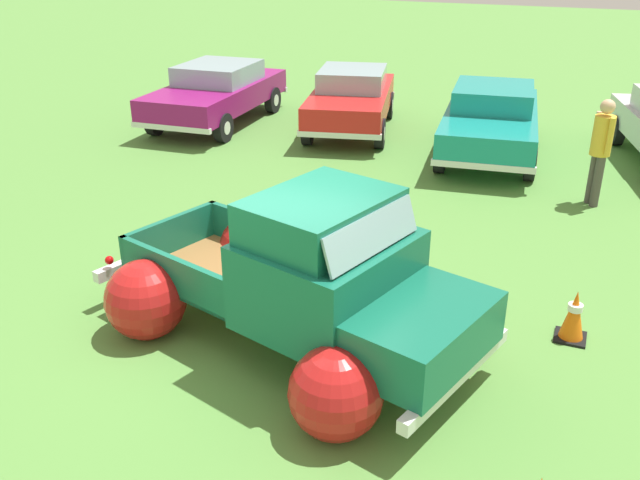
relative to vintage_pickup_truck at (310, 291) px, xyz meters
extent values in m
plane|color=#548C3D|center=(-0.37, 0.11, -0.76)|extent=(80.00, 80.00, 0.00)
cylinder|color=black|center=(1.26, 0.54, -0.38)|extent=(0.79, 0.42, 0.76)
cylinder|color=silver|center=(1.26, 0.54, -0.38)|extent=(0.39, 0.32, 0.34)
cylinder|color=black|center=(0.78, -1.13, -0.38)|extent=(0.79, 0.42, 0.76)
cylinder|color=silver|center=(0.78, -1.13, -0.38)|extent=(0.39, 0.32, 0.34)
cylinder|color=black|center=(-1.42, 1.32, -0.38)|extent=(0.79, 0.42, 0.76)
cylinder|color=silver|center=(-1.42, 1.32, -0.38)|extent=(0.39, 0.32, 0.34)
cylinder|color=black|center=(-1.91, -0.35, -0.38)|extent=(0.79, 0.42, 0.76)
cylinder|color=silver|center=(-1.91, -0.35, -0.38)|extent=(0.39, 0.32, 0.34)
sphere|color=red|center=(-1.41, 1.37, -0.32)|extent=(1.19, 1.19, 0.96)
sphere|color=red|center=(-1.93, -0.40, -0.32)|extent=(1.19, 1.19, 0.96)
cube|color=olive|center=(-1.28, 0.38, -0.22)|extent=(2.40, 2.05, 0.04)
cube|color=#14664C|center=(-1.08, 1.08, 0.01)|extent=(1.99, 0.65, 0.50)
cube|color=#14664C|center=(-1.49, -0.33, 0.01)|extent=(1.99, 0.65, 0.50)
cube|color=#14664C|center=(-0.34, 0.10, 0.01)|extent=(0.51, 1.50, 0.50)
cube|color=#14664C|center=(-2.23, 0.65, 0.01)|extent=(0.51, 1.50, 0.50)
cube|color=#14664C|center=(0.25, -0.07, 0.24)|extent=(1.87, 2.04, 0.95)
cube|color=#14664C|center=(0.16, -0.05, 0.94)|extent=(1.54, 1.80, 0.45)
cube|color=#8CADB7|center=(0.77, -0.23, 0.92)|extent=(0.55, 1.44, 0.38)
cube|color=#14664C|center=(1.26, -0.37, 0.04)|extent=(1.65, 1.91, 0.55)
sphere|color=red|center=(1.27, 0.57, -0.34)|extent=(1.14, 1.14, 0.92)
sphere|color=red|center=(0.77, -1.16, -0.34)|extent=(1.14, 1.14, 0.92)
cube|color=silver|center=(-2.52, 0.74, -0.30)|extent=(0.67, 1.93, 0.14)
cube|color=silver|center=(1.78, -0.52, -0.30)|extent=(0.67, 1.93, 0.14)
sphere|color=red|center=(-2.26, 1.48, -0.12)|extent=(0.14, 0.14, 0.11)
sphere|color=red|center=(-2.71, -0.03, -0.12)|extent=(0.14, 0.14, 0.11)
cylinder|color=black|center=(-5.09, 6.92, -0.43)|extent=(0.24, 0.67, 0.66)
cylinder|color=silver|center=(-5.09, 6.92, -0.43)|extent=(0.23, 0.31, 0.30)
cylinder|color=black|center=(-6.85, 6.81, -0.43)|extent=(0.24, 0.67, 0.66)
cylinder|color=silver|center=(-6.85, 6.81, -0.43)|extent=(0.23, 0.31, 0.30)
cylinder|color=black|center=(-5.26, 9.78, -0.43)|extent=(0.24, 0.67, 0.66)
cylinder|color=silver|center=(-5.26, 9.78, -0.43)|extent=(0.23, 0.31, 0.30)
cylinder|color=black|center=(-7.02, 9.67, -0.43)|extent=(0.24, 0.67, 0.66)
cylinder|color=silver|center=(-7.02, 9.67, -0.43)|extent=(0.23, 0.31, 0.30)
cube|color=#8C1466|center=(-6.06, 8.29, -0.05)|extent=(2.14, 4.58, 0.55)
cube|color=#8CADB7|center=(-6.07, 8.47, 0.45)|extent=(1.75, 1.97, 0.45)
cube|color=silver|center=(-6.19, 10.49, -0.31)|extent=(1.94, 0.21, 0.12)
cube|color=silver|center=(-5.93, 6.10, -0.31)|extent=(1.94, 0.21, 0.12)
cylinder|color=black|center=(-1.70, 7.82, -0.43)|extent=(0.35, 0.69, 0.66)
cylinder|color=silver|center=(-1.70, 7.82, -0.43)|extent=(0.27, 0.34, 0.30)
cylinder|color=black|center=(-3.26, 7.45, -0.43)|extent=(0.35, 0.69, 0.66)
cylinder|color=silver|center=(-3.26, 7.45, -0.43)|extent=(0.27, 0.34, 0.30)
cylinder|color=black|center=(-2.30, 10.38, -0.43)|extent=(0.35, 0.69, 0.66)
cylinder|color=silver|center=(-2.30, 10.38, -0.43)|extent=(0.27, 0.34, 0.30)
cylinder|color=black|center=(-3.86, 10.02, -0.43)|extent=(0.35, 0.69, 0.66)
cylinder|color=silver|center=(-3.86, 10.02, -0.43)|extent=(0.27, 0.34, 0.30)
cube|color=red|center=(-2.78, 8.92, -0.05)|extent=(2.62, 4.41, 0.55)
cube|color=#8CADB7|center=(-2.82, 9.08, 0.45)|extent=(1.84, 2.02, 0.45)
cube|color=silver|center=(-3.24, 10.89, -0.31)|extent=(1.76, 0.50, 0.12)
cube|color=silver|center=(-2.32, 6.95, -0.31)|extent=(1.76, 0.50, 0.12)
cylinder|color=black|center=(1.59, 6.91, -0.43)|extent=(0.28, 0.68, 0.66)
cylinder|color=silver|center=(1.59, 6.91, -0.43)|extent=(0.25, 0.32, 0.30)
cylinder|color=black|center=(-0.10, 6.71, -0.43)|extent=(0.28, 0.68, 0.66)
cylinder|color=silver|center=(-0.10, 6.71, -0.43)|extent=(0.25, 0.32, 0.30)
cylinder|color=black|center=(1.25, 9.79, -0.43)|extent=(0.28, 0.68, 0.66)
cylinder|color=silver|center=(1.25, 9.79, -0.43)|extent=(0.25, 0.32, 0.30)
cylinder|color=black|center=(-0.44, 9.59, -0.43)|extent=(0.28, 0.68, 0.66)
cylinder|color=silver|center=(-0.44, 9.59, -0.43)|extent=(0.25, 0.32, 0.30)
cube|color=teal|center=(0.57, 8.25, -0.05)|extent=(2.34, 4.70, 0.55)
cube|color=teal|center=(0.55, 8.43, 0.45)|extent=(1.80, 2.07, 0.45)
cube|color=silver|center=(0.31, 10.45, -0.31)|extent=(1.88, 0.32, 0.12)
cube|color=silver|center=(0.83, 6.05, -0.31)|extent=(1.88, 0.32, 0.12)
cylinder|color=black|center=(3.08, 10.08, -0.43)|extent=(0.35, 0.69, 0.66)
cylinder|color=silver|center=(3.08, 10.08, -0.43)|extent=(0.28, 0.34, 0.30)
cylinder|color=#4C4742|center=(2.80, 5.96, -0.31)|extent=(0.21, 0.21, 0.90)
cylinder|color=#4C4742|center=(2.72, 6.11, -0.31)|extent=(0.21, 0.21, 0.90)
cylinder|color=gold|center=(2.76, 6.04, 0.48)|extent=(0.47, 0.47, 0.67)
cylinder|color=gold|center=(2.87, 5.85, 0.51)|extent=(0.12, 0.12, 0.64)
cylinder|color=#DBAD84|center=(2.65, 6.23, 0.51)|extent=(0.12, 0.12, 0.64)
sphere|color=#DBAD84|center=(2.76, 6.04, 0.97)|extent=(0.33, 0.33, 0.24)
cube|color=black|center=(2.75, 1.38, -0.74)|extent=(0.36, 0.36, 0.03)
cone|color=orange|center=(2.75, 1.38, -0.43)|extent=(0.28, 0.28, 0.60)
cylinder|color=white|center=(2.75, 1.38, -0.34)|extent=(0.17, 0.17, 0.08)
camera|label=1|loc=(2.64, -6.06, 3.65)|focal=38.30mm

